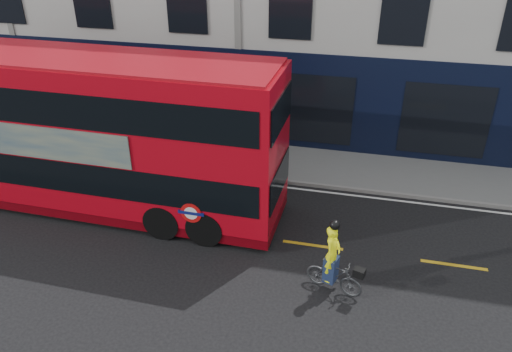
% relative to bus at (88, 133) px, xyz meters
% --- Properties ---
extents(ground, '(120.00, 120.00, 0.00)m').
position_rel_bus_xyz_m(ground, '(3.36, -2.20, -2.59)').
color(ground, black).
rests_on(ground, ground).
extents(pavement, '(60.00, 3.00, 0.12)m').
position_rel_bus_xyz_m(pavement, '(3.36, 4.30, -2.53)').
color(pavement, slate).
rests_on(pavement, ground).
extents(kerb, '(60.00, 0.12, 0.13)m').
position_rel_bus_xyz_m(kerb, '(3.36, 2.80, -2.53)').
color(kerb, gray).
rests_on(kerb, ground).
extents(road_edge_line, '(58.00, 0.10, 0.01)m').
position_rel_bus_xyz_m(road_edge_line, '(3.36, 2.50, -2.59)').
color(road_edge_line, silver).
rests_on(road_edge_line, ground).
extents(lane_dashes, '(58.00, 0.12, 0.01)m').
position_rel_bus_xyz_m(lane_dashes, '(3.36, -0.70, -2.59)').
color(lane_dashes, gold).
rests_on(lane_dashes, ground).
extents(bus, '(12.60, 3.09, 5.06)m').
position_rel_bus_xyz_m(bus, '(0.00, 0.00, 0.00)').
color(bus, '#B90715').
rests_on(bus, ground).
extents(cyclist, '(1.60, 0.87, 2.16)m').
position_rel_bus_xyz_m(cyclist, '(8.11, -2.51, -1.86)').
color(cyclist, '#3F4143').
rests_on(cyclist, ground).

